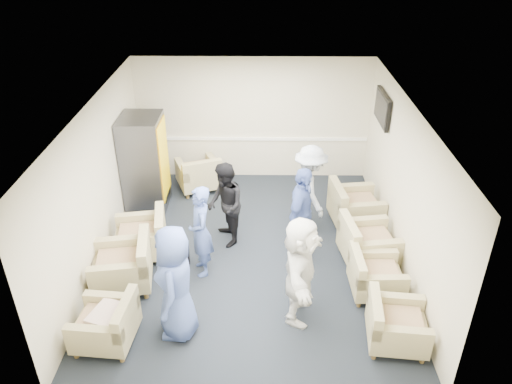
{
  "coord_description": "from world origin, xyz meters",
  "views": [
    {
      "loc": [
        0.18,
        -7.09,
        5.3
      ],
      "look_at": [
        0.09,
        0.2,
        1.14
      ],
      "focal_mm": 35.0,
      "sensor_mm": 36.0,
      "label": 1
    }
  ],
  "objects_px": {
    "armchair_right_near": "(393,325)",
    "armchair_right_far": "(352,208)",
    "armchair_corner": "(199,175)",
    "person_mid_left": "(201,232)",
    "person_front_right": "(300,270)",
    "armchair_left_mid": "(126,266)",
    "armchair_left_far": "(144,238)",
    "vending_machine": "(145,164)",
    "armchair_left_near": "(109,325)",
    "armchair_right_midnear": "(373,277)",
    "person_front_left": "(176,283)",
    "armchair_right_midfar": "(365,244)",
    "person_back_left": "(225,205)",
    "person_back_right": "(310,189)",
    "person_mid_right": "(301,214)"
  },
  "relations": [
    {
      "from": "armchair_left_far",
      "to": "person_front_right",
      "type": "relative_size",
      "value": 0.59
    },
    {
      "from": "vending_machine",
      "to": "person_front_right",
      "type": "distance_m",
      "value": 4.2
    },
    {
      "from": "armchair_left_near",
      "to": "person_mid_left",
      "type": "xyz_separation_m",
      "value": [
        1.12,
        1.59,
        0.48
      ]
    },
    {
      "from": "armchair_right_midnear",
      "to": "person_front_left",
      "type": "height_order",
      "value": "person_front_left"
    },
    {
      "from": "armchair_left_mid",
      "to": "armchair_right_midnear",
      "type": "distance_m",
      "value": 3.89
    },
    {
      "from": "armchair_corner",
      "to": "person_front_right",
      "type": "relative_size",
      "value": 0.65
    },
    {
      "from": "armchair_right_near",
      "to": "armchair_right_far",
      "type": "relative_size",
      "value": 0.86
    },
    {
      "from": "armchair_left_mid",
      "to": "person_front_right",
      "type": "height_order",
      "value": "person_front_right"
    },
    {
      "from": "person_back_left",
      "to": "person_front_left",
      "type": "bearing_deg",
      "value": -29.69
    },
    {
      "from": "person_front_left",
      "to": "person_back_left",
      "type": "xyz_separation_m",
      "value": [
        0.53,
        2.21,
        -0.09
      ]
    },
    {
      "from": "vending_machine",
      "to": "person_back_left",
      "type": "bearing_deg",
      "value": -36.94
    },
    {
      "from": "armchair_right_midfar",
      "to": "person_back_right",
      "type": "bearing_deg",
      "value": 31.59
    },
    {
      "from": "armchair_right_near",
      "to": "armchair_left_mid",
      "type": "bearing_deg",
      "value": 79.09
    },
    {
      "from": "vending_machine",
      "to": "person_mid_left",
      "type": "height_order",
      "value": "vending_machine"
    },
    {
      "from": "armchair_left_mid",
      "to": "armchair_corner",
      "type": "height_order",
      "value": "armchair_left_mid"
    },
    {
      "from": "armchair_right_far",
      "to": "person_front_right",
      "type": "distance_m",
      "value": 2.79
    },
    {
      "from": "armchair_left_mid",
      "to": "armchair_right_midfar",
      "type": "distance_m",
      "value": 3.96
    },
    {
      "from": "vending_machine",
      "to": "person_mid_left",
      "type": "relative_size",
      "value": 1.22
    },
    {
      "from": "armchair_left_far",
      "to": "armchair_right_midnear",
      "type": "height_order",
      "value": "armchair_left_far"
    },
    {
      "from": "armchair_corner",
      "to": "person_mid_left",
      "type": "distance_m",
      "value": 2.85
    },
    {
      "from": "armchair_right_far",
      "to": "person_front_left",
      "type": "relative_size",
      "value": 0.57
    },
    {
      "from": "armchair_right_midnear",
      "to": "person_mid_left",
      "type": "height_order",
      "value": "person_mid_left"
    },
    {
      "from": "armchair_left_far",
      "to": "vending_machine",
      "type": "distance_m",
      "value": 1.76
    },
    {
      "from": "armchair_left_near",
      "to": "armchair_right_midnear",
      "type": "relative_size",
      "value": 1.06
    },
    {
      "from": "armchair_corner",
      "to": "armchair_left_near",
      "type": "bearing_deg",
      "value": 58.86
    },
    {
      "from": "armchair_right_far",
      "to": "person_mid_left",
      "type": "distance_m",
      "value": 3.11
    },
    {
      "from": "armchair_left_mid",
      "to": "person_back_left",
      "type": "height_order",
      "value": "person_back_left"
    },
    {
      "from": "person_mid_left",
      "to": "armchair_left_near",
      "type": "bearing_deg",
      "value": -50.33
    },
    {
      "from": "armchair_left_near",
      "to": "armchair_right_midfar",
      "type": "xyz_separation_m",
      "value": [
        3.86,
        1.9,
        0.03
      ]
    },
    {
      "from": "armchair_right_near",
      "to": "armchair_right_midfar",
      "type": "relative_size",
      "value": 0.87
    },
    {
      "from": "armchair_right_near",
      "to": "armchair_corner",
      "type": "relative_size",
      "value": 0.79
    },
    {
      "from": "armchair_right_far",
      "to": "person_front_left",
      "type": "bearing_deg",
      "value": 126.7
    },
    {
      "from": "armchair_right_midfar",
      "to": "person_back_left",
      "type": "height_order",
      "value": "person_back_left"
    },
    {
      "from": "armchair_right_far",
      "to": "person_mid_right",
      "type": "xyz_separation_m",
      "value": [
        -1.06,
        -1.02,
        0.49
      ]
    },
    {
      "from": "armchair_left_near",
      "to": "person_back_right",
      "type": "xyz_separation_m",
      "value": [
        2.98,
        2.95,
        0.52
      ]
    },
    {
      "from": "armchair_left_near",
      "to": "armchair_right_near",
      "type": "distance_m",
      "value": 3.92
    },
    {
      "from": "person_back_left",
      "to": "armchair_right_near",
      "type": "bearing_deg",
      "value": 29.41
    },
    {
      "from": "armchair_right_near",
      "to": "armchair_right_far",
      "type": "bearing_deg",
      "value": 7.57
    },
    {
      "from": "armchair_right_midfar",
      "to": "armchair_right_far",
      "type": "height_order",
      "value": "armchair_right_far"
    },
    {
      "from": "armchair_left_near",
      "to": "armchair_right_midnear",
      "type": "height_order",
      "value": "armchair_left_near"
    },
    {
      "from": "armchair_right_midnear",
      "to": "vending_machine",
      "type": "relative_size",
      "value": 0.42
    },
    {
      "from": "armchair_corner",
      "to": "armchair_right_midnear",
      "type": "bearing_deg",
      "value": 111.71
    },
    {
      "from": "armchair_right_far",
      "to": "person_mid_left",
      "type": "xyz_separation_m",
      "value": [
        -2.7,
        -1.48,
        0.44
      ]
    },
    {
      "from": "armchair_right_near",
      "to": "vending_machine",
      "type": "height_order",
      "value": "vending_machine"
    },
    {
      "from": "armchair_left_far",
      "to": "person_mid_left",
      "type": "relative_size",
      "value": 0.62
    },
    {
      "from": "armchair_corner",
      "to": "armchair_right_far",
      "type": "bearing_deg",
      "value": 135.46
    },
    {
      "from": "person_front_right",
      "to": "armchair_corner",
      "type": "bearing_deg",
      "value": 37.75
    },
    {
      "from": "person_front_right",
      "to": "person_back_right",
      "type": "bearing_deg",
      "value": 3.45
    },
    {
      "from": "armchair_left_far",
      "to": "armchair_right_near",
      "type": "distance_m",
      "value": 4.34
    },
    {
      "from": "armchair_left_mid",
      "to": "person_mid_left",
      "type": "bearing_deg",
      "value": 98.14
    }
  ]
}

